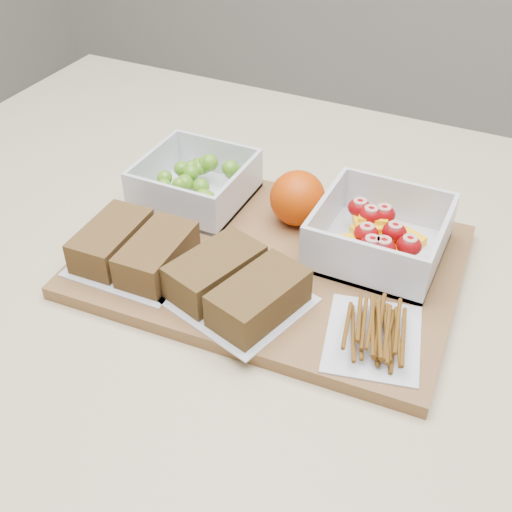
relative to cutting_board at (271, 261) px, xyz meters
The scene contains 8 objects.
counter 0.46m from the cutting_board, 94.79° to the right, with size 1.20×0.90×0.90m, color beige.
cutting_board is the anchor object (origin of this frame).
grape_container 0.16m from the cutting_board, 153.29° to the left, with size 0.13×0.13×0.05m.
fruit_container 0.13m from the cutting_board, 28.41° to the left, with size 0.14×0.14×0.06m.
orange 0.09m from the cutting_board, 90.59° to the left, with size 0.07×0.07×0.07m, color #C94004.
sandwich_bag_left 0.16m from the cutting_board, 150.12° to the right, with size 0.13×0.12×0.04m.
sandwich_bag_center 0.09m from the cutting_board, 91.05° to the right, with size 0.16×0.15×0.04m.
pretzel_bag 0.17m from the cutting_board, 28.01° to the right, with size 0.11×0.13×0.03m.
Camera 1 is at (0.23, -0.53, 1.38)m, focal length 45.00 mm.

